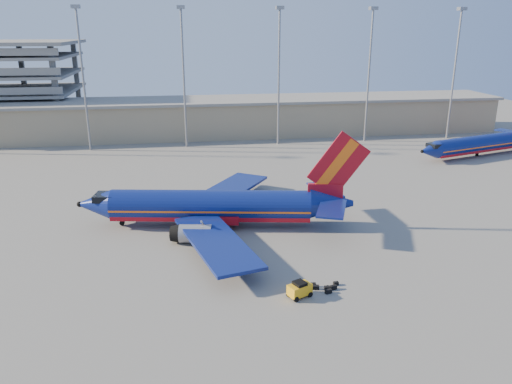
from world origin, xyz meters
TOP-DOWN VIEW (x-y plane):
  - ground at (0.00, 0.00)m, footprint 220.00×220.00m
  - terminal_building at (10.00, 58.00)m, footprint 122.00×16.00m
  - light_mast_row at (5.00, 46.00)m, footprint 101.60×1.60m
  - aircraft_main at (-1.94, -0.09)m, footprint 36.84×35.15m
  - aircraft_second at (53.06, 29.32)m, footprint 31.29×15.98m
  - baggage_tug at (4.30, -19.20)m, footprint 2.56×2.13m
  - luggage_pile at (7.17, -18.20)m, footprint 2.87×1.90m

SIDE VIEW (x-z plane):
  - ground at x=0.00m, z-range 0.00..0.00m
  - luggage_pile at x=7.17m, z-range -0.02..0.43m
  - baggage_tug at x=4.30m, z-range 0.03..1.62m
  - aircraft_second at x=53.06m, z-range -2.95..7.95m
  - aircraft_main at x=-1.94m, z-range -3.59..8.95m
  - terminal_building at x=10.00m, z-range 0.07..8.57m
  - light_mast_row at x=5.00m, z-range 3.23..31.88m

